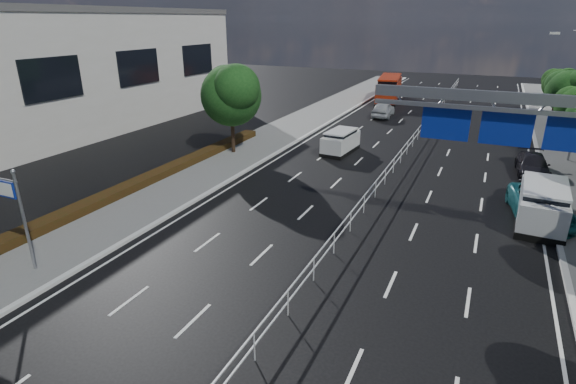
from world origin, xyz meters
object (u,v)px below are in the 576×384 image
at_px(toilet_sign, 12,202).
at_px(white_minivan, 341,142).
at_px(near_car_silver, 383,109).
at_px(silver_minivan, 542,205).
at_px(overhead_gantry, 528,124).
at_px(parked_car_dark, 533,165).
at_px(red_bus, 389,88).
at_px(near_car_dark, 390,92).
at_px(parked_car_teal, 541,206).

xyz_separation_m(toilet_sign, white_minivan, (6.22, 21.62, -2.10)).
height_order(near_car_silver, silver_minivan, silver_minivan).
bearing_deg(overhead_gantry, near_car_silver, 114.02).
relative_size(near_car_silver, parked_car_dark, 1.01).
xyz_separation_m(red_bus, silver_minivan, (14.85, -32.40, -0.55)).
xyz_separation_m(red_bus, near_car_silver, (1.62, -9.74, -0.79)).
relative_size(toilet_sign, near_car_dark, 1.08).
bearing_deg(silver_minivan, parked_car_teal, 92.90).
height_order(toilet_sign, silver_minivan, toilet_sign).
distance_m(near_car_silver, parked_car_teal, 25.80).
height_order(red_bus, near_car_silver, red_bus).
bearing_deg(white_minivan, toilet_sign, -101.62).
bearing_deg(toilet_sign, near_car_silver, 80.55).
distance_m(near_car_silver, near_car_dark, 13.04).
relative_size(toilet_sign, white_minivan, 1.06).
distance_m(overhead_gantry, parked_car_dark, 12.83).
height_order(overhead_gantry, white_minivan, overhead_gantry).
height_order(silver_minivan, parked_car_teal, silver_minivan).
relative_size(toilet_sign, parked_car_teal, 0.79).
relative_size(white_minivan, silver_minivan, 0.81).
bearing_deg(near_car_dark, toilet_sign, 81.03).
height_order(white_minivan, near_car_dark, white_minivan).
relative_size(overhead_gantry, parked_car_teal, 1.87).
bearing_deg(overhead_gantry, red_bus, 110.30).
relative_size(red_bus, parked_car_teal, 1.88).
distance_m(overhead_gantry, silver_minivan, 5.99).
bearing_deg(parked_car_teal, overhead_gantry, -118.71).
bearing_deg(parked_car_dark, silver_minivan, -93.12).
relative_size(near_car_dark, parked_car_teal, 0.73).
bearing_deg(toilet_sign, near_car_dark, 85.42).
relative_size(toilet_sign, silver_minivan, 0.86).
bearing_deg(parked_car_teal, toilet_sign, -151.36).
distance_m(toilet_sign, near_car_silver, 36.79).
height_order(red_bus, near_car_dark, red_bus).
distance_m(white_minivan, near_car_silver, 14.61).
height_order(red_bus, parked_car_dark, red_bus).
height_order(white_minivan, near_car_silver, white_minivan).
bearing_deg(overhead_gantry, toilet_sign, -150.40).
bearing_deg(red_bus, overhead_gantry, -77.49).
relative_size(near_car_dark, parked_car_dark, 0.89).
distance_m(silver_minivan, parked_car_teal, 0.57).
xyz_separation_m(toilet_sign, silver_minivan, (19.25, 13.57, -1.93)).
xyz_separation_m(toilet_sign, overhead_gantry, (17.69, 10.05, 2.66)).
height_order(near_car_dark, parked_car_dark, near_car_dark).
bearing_deg(white_minivan, near_car_dark, 99.17).
bearing_deg(silver_minivan, toilet_sign, -141.92).
xyz_separation_m(overhead_gantry, silver_minivan, (1.56, 3.52, -4.59)).
bearing_deg(red_bus, parked_car_dark, -66.25).
distance_m(silver_minivan, parked_car_dark, 8.23).
xyz_separation_m(overhead_gantry, near_car_dark, (-13.76, 39.05, -4.94)).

